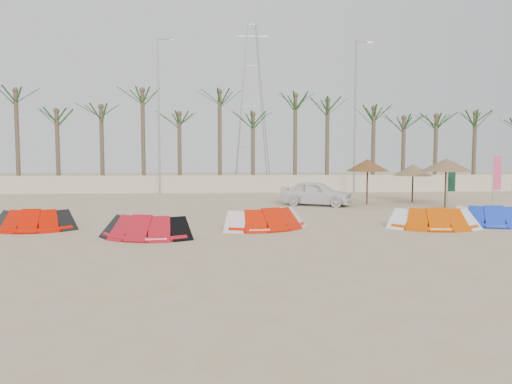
{
  "coord_description": "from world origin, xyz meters",
  "views": [
    {
      "loc": [
        -1.33,
        -15.72,
        3.04
      ],
      "look_at": [
        0.0,
        6.0,
        1.3
      ],
      "focal_mm": 35.0,
      "sensor_mm": 36.0,
      "label": 1
    }
  ],
  "objects": [
    {
      "name": "lamp_b",
      "position": [
        -5.96,
        20.0,
        5.77
      ],
      "size": [
        1.25,
        0.14,
        11.0
      ],
      "color": "#A5A8AD",
      "rests_on": "ground"
    },
    {
      "name": "kite_blue",
      "position": [
        9.65,
        4.34,
        0.42
      ],
      "size": [
        3.58,
        2.38,
        0.9
      ],
      "color": "blue",
      "rests_on": "ground"
    },
    {
      "name": "kite_orange",
      "position": [
        6.94,
        3.76,
        0.42
      ],
      "size": [
        3.62,
        1.92,
        0.9
      ],
      "color": "#DA4B01",
      "rests_on": "ground"
    },
    {
      "name": "palm_line",
      "position": [
        0.67,
        23.5,
        6.44
      ],
      "size": [
        52.0,
        4.0,
        7.7
      ],
      "color": "brown",
      "rests_on": "ground"
    },
    {
      "name": "ground",
      "position": [
        0.0,
        0.0,
        0.0
      ],
      "size": [
        120.0,
        120.0,
        0.0
      ],
      "primitive_type": "plane",
      "color": "#C1AF96",
      "rests_on": "ground"
    },
    {
      "name": "boundary_wall",
      "position": [
        0.0,
        22.0,
        0.65
      ],
      "size": [
        60.0,
        0.3,
        1.3
      ],
      "primitive_type": "cube",
      "color": "beige",
      "rests_on": "ground"
    },
    {
      "name": "kite_red_left",
      "position": [
        -8.79,
        4.22,
        0.42
      ],
      "size": [
        3.21,
        1.7,
        0.9
      ],
      "color": "red",
      "rests_on": "ground"
    },
    {
      "name": "flag_pink",
      "position": [
        14.21,
        11.99,
        1.77
      ],
      "size": [
        0.45,
        0.1,
        2.98
      ],
      "color": "#A5A8AD",
      "rests_on": "ground"
    },
    {
      "name": "kite_red_mid",
      "position": [
        -4.18,
        2.19,
        0.42
      ],
      "size": [
        3.57,
        2.24,
        0.9
      ],
      "color": "#B6121E",
      "rests_on": "ground"
    },
    {
      "name": "car",
      "position": [
        3.84,
        12.41,
        0.7
      ],
      "size": [
        4.43,
        3.3,
        1.4
      ],
      "primitive_type": "imported",
      "rotation": [
        0.0,
        0.0,
        1.12
      ],
      "color": "white",
      "rests_on": "ground"
    },
    {
      "name": "pylon",
      "position": [
        1.0,
        28.0,
        0.0
      ],
      "size": [
        3.0,
        3.0,
        14.0
      ],
      "primitive_type": null,
      "color": "#A5A8AD",
      "rests_on": "ground"
    },
    {
      "name": "parasol_left",
      "position": [
        6.93,
        12.85,
        2.29
      ],
      "size": [
        2.49,
        2.49,
        2.64
      ],
      "color": "#4C331E",
      "rests_on": "ground"
    },
    {
      "name": "parasol_mid",
      "position": [
        10.68,
        10.76,
        2.35
      ],
      "size": [
        2.71,
        2.71,
        2.71
      ],
      "color": "#4C331E",
      "rests_on": "ground"
    },
    {
      "name": "lamp_c",
      "position": [
        8.04,
        20.0,
        5.77
      ],
      "size": [
        1.25,
        0.14,
        11.0
      ],
      "color": "#A5A8AD",
      "rests_on": "ground"
    },
    {
      "name": "flag_green",
      "position": [
        11.79,
        12.54,
        1.52
      ],
      "size": [
        0.45,
        0.06,
        2.56
      ],
      "color": "#A5A8AD",
      "rests_on": "ground"
    },
    {
      "name": "kite_red_right",
      "position": [
        0.3,
        4.1,
        0.42
      ],
      "size": [
        3.96,
        2.76,
        0.9
      ],
      "color": "red",
      "rests_on": "ground"
    },
    {
      "name": "parasol_right",
      "position": [
        9.99,
        13.77,
        1.97
      ],
      "size": [
        2.35,
        2.35,
        2.33
      ],
      "color": "#4C331E",
      "rests_on": "ground"
    }
  ]
}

